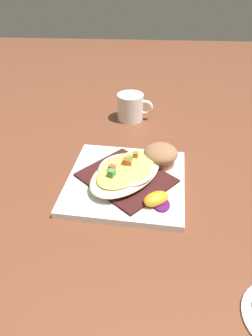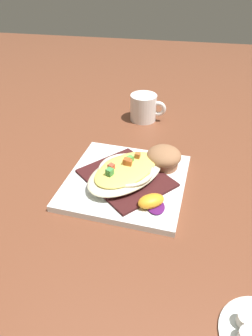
{
  "view_description": "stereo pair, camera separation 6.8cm",
  "coord_description": "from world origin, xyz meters",
  "px_view_note": "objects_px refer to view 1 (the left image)",
  "views": [
    {
      "loc": [
        -0.04,
        0.55,
        0.44
      ],
      "look_at": [
        0.0,
        0.0,
        0.04
      ],
      "focal_mm": 33.31,
      "sensor_mm": 36.0,
      "label": 1
    },
    {
      "loc": [
        -0.1,
        0.54,
        0.44
      ],
      "look_at": [
        0.0,
        0.0,
        0.04
      ],
      "focal_mm": 33.31,
      "sensor_mm": 36.0,
      "label": 2
    }
  ],
  "objects_px": {
    "muffin": "(160,155)",
    "square_plate": "(126,181)",
    "gratin_dish": "(126,171)",
    "orange_garnish": "(157,200)",
    "coffee_mug": "(131,108)"
  },
  "relations": [
    {
      "from": "muffin",
      "to": "orange_garnish",
      "type": "xyz_separation_m",
      "value": [
        0.01,
        0.14,
        -0.01
      ]
    },
    {
      "from": "muffin",
      "to": "orange_garnish",
      "type": "relative_size",
      "value": 1.22
    },
    {
      "from": "orange_garnish",
      "to": "square_plate",
      "type": "bearing_deg",
      "value": -49.05
    },
    {
      "from": "muffin",
      "to": "coffee_mug",
      "type": "relative_size",
      "value": 0.74
    },
    {
      "from": "coffee_mug",
      "to": "gratin_dish",
      "type": "bearing_deg",
      "value": 91.19
    },
    {
      "from": "muffin",
      "to": "coffee_mug",
      "type": "xyz_separation_m",
      "value": [
        0.08,
        -0.26,
        -0.0
      ]
    },
    {
      "from": "coffee_mug",
      "to": "muffin",
      "type": "bearing_deg",
      "value": 107.98
    },
    {
      "from": "square_plate",
      "to": "gratin_dish",
      "type": "height_order",
      "value": "gratin_dish"
    },
    {
      "from": "muffin",
      "to": "orange_garnish",
      "type": "distance_m",
      "value": 0.14
    },
    {
      "from": "gratin_dish",
      "to": "muffin",
      "type": "bearing_deg",
      "value": -139.68
    },
    {
      "from": "muffin",
      "to": "square_plate",
      "type": "bearing_deg",
      "value": 40.35
    },
    {
      "from": "gratin_dish",
      "to": "coffee_mug",
      "type": "xyz_separation_m",
      "value": [
        0.01,
        -0.32,
        -0.0
      ]
    },
    {
      "from": "orange_garnish",
      "to": "coffee_mug",
      "type": "relative_size",
      "value": 0.6
    },
    {
      "from": "square_plate",
      "to": "gratin_dish",
      "type": "relative_size",
      "value": 1.11
    },
    {
      "from": "square_plate",
      "to": "muffin",
      "type": "height_order",
      "value": "muffin"
    }
  ]
}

